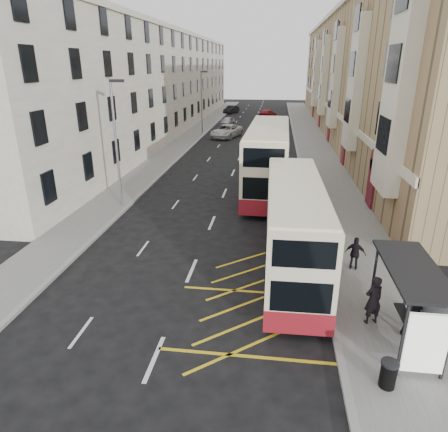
# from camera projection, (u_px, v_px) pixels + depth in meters

# --- Properties ---
(ground) EXTENTS (200.00, 200.00, 0.00)m
(ground) POSITION_uv_depth(u_px,v_px,m) (170.00, 322.00, 14.85)
(ground) COLOR black
(ground) RESTS_ON ground
(pavement_right) EXTENTS (4.00, 120.00, 0.15)m
(pavement_right) POSITION_uv_depth(u_px,v_px,m) (317.00, 155.00, 41.66)
(pavement_right) COLOR #62615D
(pavement_right) RESTS_ON ground
(pavement_left) EXTENTS (3.00, 120.00, 0.15)m
(pavement_left) POSITION_uv_depth(u_px,v_px,m) (173.00, 151.00, 43.52)
(pavement_left) COLOR #62615D
(pavement_left) RESTS_ON ground
(kerb_right) EXTENTS (0.25, 120.00, 0.15)m
(kerb_right) POSITION_uv_depth(u_px,v_px,m) (298.00, 155.00, 41.90)
(kerb_right) COLOR gray
(kerb_right) RESTS_ON ground
(kerb_left) EXTENTS (0.25, 120.00, 0.15)m
(kerb_left) POSITION_uv_depth(u_px,v_px,m) (186.00, 152.00, 43.34)
(kerb_left) COLOR gray
(kerb_left) RESTS_ON ground
(road_markings) EXTENTS (10.00, 110.00, 0.01)m
(road_markings) POSITION_uv_depth(u_px,v_px,m) (250.00, 132.00, 56.54)
(road_markings) COLOR silver
(road_markings) RESTS_ON ground
(terrace_right) EXTENTS (10.75, 79.00, 15.25)m
(terrace_right) POSITION_uv_depth(u_px,v_px,m) (365.00, 76.00, 52.43)
(terrace_right) COLOR #9F885C
(terrace_right) RESTS_ON ground
(terrace_left) EXTENTS (9.18, 79.00, 13.25)m
(terrace_left) POSITION_uv_depth(u_px,v_px,m) (157.00, 83.00, 56.29)
(terrace_left) COLOR white
(terrace_left) RESTS_ON ground
(bus_shelter) EXTENTS (1.65, 4.25, 2.70)m
(bus_shelter) POSITION_uv_depth(u_px,v_px,m) (418.00, 293.00, 12.73)
(bus_shelter) COLOR black
(bus_shelter) RESTS_ON pavement_right
(guard_railing) EXTENTS (0.06, 6.56, 1.01)m
(guard_railing) POSITION_uv_depth(u_px,v_px,m) (326.00, 245.00, 19.12)
(guard_railing) COLOR red
(guard_railing) RESTS_ON pavement_right
(street_lamp_near) EXTENTS (0.93, 0.18, 8.00)m
(street_lamp_near) POSITION_uv_depth(u_px,v_px,m) (116.00, 138.00, 25.08)
(street_lamp_near) COLOR gray
(street_lamp_near) RESTS_ON pavement_left
(street_lamp_far) EXTENTS (0.93, 0.18, 8.00)m
(street_lamp_far) POSITION_uv_depth(u_px,v_px,m) (202.00, 99.00, 52.87)
(street_lamp_far) COLOR gray
(street_lamp_far) RESTS_ON pavement_left
(double_decker_front) EXTENTS (2.56, 10.52, 4.18)m
(double_decker_front) POSITION_uv_depth(u_px,v_px,m) (294.00, 228.00, 17.85)
(double_decker_front) COLOR #F8EAC1
(double_decker_front) RESTS_ON ground
(double_decker_rear) EXTENTS (3.05, 12.36, 4.91)m
(double_decker_rear) POSITION_uv_depth(u_px,v_px,m) (268.00, 159.00, 28.98)
(double_decker_rear) COLOR #F8EAC1
(double_decker_rear) RESTS_ON ground
(litter_bin) EXTENTS (0.52, 0.52, 0.86)m
(litter_bin) POSITION_uv_depth(u_px,v_px,m) (388.00, 374.00, 11.55)
(litter_bin) COLOR black
(litter_bin) RESTS_ON pavement_right
(pedestrian_near) EXTENTS (0.80, 0.67, 1.88)m
(pedestrian_near) POSITION_uv_depth(u_px,v_px,m) (373.00, 300.00, 14.26)
(pedestrian_near) COLOR black
(pedestrian_near) RESTS_ON pavement_right
(pedestrian_mid) EXTENTS (0.95, 0.77, 1.83)m
(pedestrian_mid) POSITION_uv_depth(u_px,v_px,m) (417.00, 313.00, 13.54)
(pedestrian_mid) COLOR black
(pedestrian_mid) RESTS_ON pavement_right
(pedestrian_far) EXTENTS (0.99, 0.63, 1.57)m
(pedestrian_far) POSITION_uv_depth(u_px,v_px,m) (355.00, 253.00, 18.12)
(pedestrian_far) COLOR black
(pedestrian_far) RESTS_ON pavement_right
(white_van) EXTENTS (4.24, 6.36, 1.62)m
(white_van) POSITION_uv_depth(u_px,v_px,m) (227.00, 131.00, 51.92)
(white_van) COLOR silver
(white_van) RESTS_ON ground
(car_silver) EXTENTS (2.24, 4.08, 1.31)m
(car_silver) POSITION_uv_depth(u_px,v_px,m) (227.00, 122.00, 61.69)
(car_silver) COLOR #B2B5BA
(car_silver) RESTS_ON ground
(car_dark) EXTENTS (2.86, 4.65, 1.45)m
(car_dark) POSITION_uv_depth(u_px,v_px,m) (231.00, 109.00, 77.39)
(car_dark) COLOR black
(car_dark) RESTS_ON ground
(car_red) EXTENTS (3.52, 5.62, 1.52)m
(car_red) POSITION_uv_depth(u_px,v_px,m) (267.00, 114.00, 70.04)
(car_red) COLOR maroon
(car_red) RESTS_ON ground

